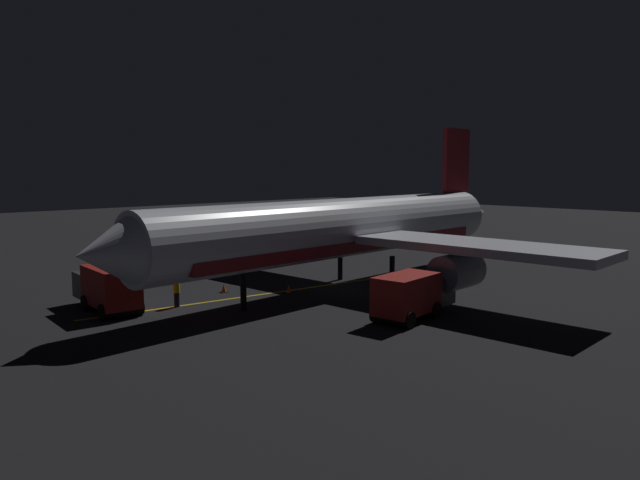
{
  "coord_description": "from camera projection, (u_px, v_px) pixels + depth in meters",
  "views": [
    {
      "loc": [
        -27.58,
        28.84,
        8.12
      ],
      "look_at": [
        0.0,
        2.0,
        3.5
      ],
      "focal_mm": 33.75,
      "sensor_mm": 36.0,
      "label": 1
    }
  ],
  "objects": [
    {
      "name": "traffic_cone_near_right",
      "position": [
        289.0,
        289.0,
        39.2
      ],
      "size": [
        0.5,
        0.5,
        0.55
      ],
      "color": "#EA590F",
      "rests_on": "ground_plane"
    },
    {
      "name": "ground_plane",
      "position": [
        341.0,
        290.0,
        40.57
      ],
      "size": [
        180.0,
        180.0,
        0.2
      ],
      "primitive_type": "cube",
      "color": "black"
    },
    {
      "name": "apron_guide_stripe",
      "position": [
        274.0,
        293.0,
        39.38
      ],
      "size": [
        3.9,
        24.86,
        0.01
      ],
      "primitive_type": "cube",
      "rotation": [
        0.0,
        0.0,
        -0.15
      ],
      "color": "gold",
      "rests_on": "ground_plane"
    },
    {
      "name": "baggage_truck",
      "position": [
        108.0,
        288.0,
        34.21
      ],
      "size": [
        6.02,
        2.66,
        2.59
      ],
      "color": "maroon",
      "rests_on": "ground_plane"
    },
    {
      "name": "catering_truck",
      "position": [
        412.0,
        295.0,
        32.51
      ],
      "size": [
        2.78,
        5.92,
        2.47
      ],
      "color": "maroon",
      "rests_on": "ground_plane"
    },
    {
      "name": "traffic_cone_near_left",
      "position": [
        224.0,
        289.0,
        39.45
      ],
      "size": [
        0.5,
        0.5,
        0.55
      ],
      "color": "#EA590F",
      "rests_on": "ground_plane"
    },
    {
      "name": "airliner",
      "position": [
        347.0,
        230.0,
        40.52
      ],
      "size": [
        33.5,
        37.72,
        11.35
      ],
      "color": "silver",
      "rests_on": "ground_plane"
    },
    {
      "name": "ground_crew_worker",
      "position": [
        177.0,
        292.0,
        35.26
      ],
      "size": [
        0.4,
        0.4,
        1.74
      ],
      "color": "black",
      "rests_on": "ground_plane"
    }
  ]
}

